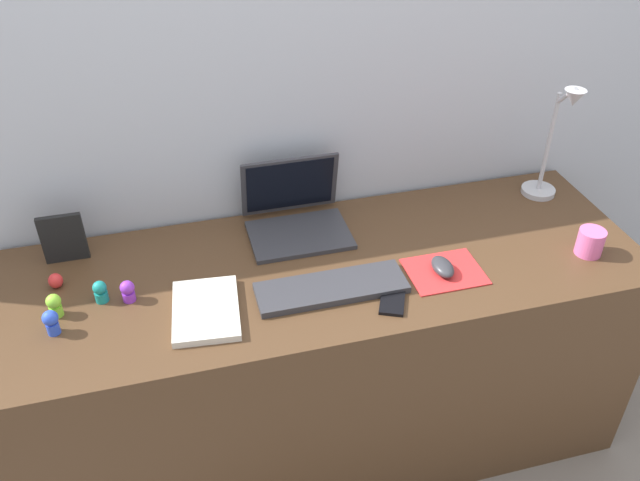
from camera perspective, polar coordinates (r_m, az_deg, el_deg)
The scene contains 17 objects.
ground_plane at distance 2.42m, azimuth 0.36°, elevation -16.08°, with size 6.00×6.00×0.00m, color slate.
back_wall at distance 2.17m, azimuth -2.05°, elevation 3.82°, with size 3.06×0.05×1.51m, color #B2B7C1.
desk at distance 2.15m, azimuth 0.39°, elevation -9.96°, with size 1.86×0.63×0.74m, color #4C331E.
laptop at distance 2.03m, azimuth -2.14°, elevation 2.42°, with size 0.30×0.25×0.21m.
keyboard at distance 1.81m, azimuth 0.99°, elevation -4.08°, with size 0.41×0.13×0.02m, color #333338.
mousepad at distance 1.91m, azimuth 10.62°, elevation -2.63°, with size 0.21×0.17×0.00m, color red.
mouse at distance 1.89m, azimuth 10.46°, elevation -2.23°, with size 0.06×0.10×0.03m, color #333338.
cell_phone at distance 1.79m, azimuth 6.24°, elevation -4.99°, with size 0.06×0.13×0.01m, color black.
desk_lamp at distance 2.23m, azimuth 19.40°, elevation 7.62°, with size 0.11×0.16×0.40m.
notebook_pad at distance 1.76m, azimuth -9.75°, elevation -5.90°, with size 0.17×0.24×0.02m, color silver.
picture_frame at distance 2.01m, azimuth -21.14°, elevation 0.17°, with size 0.12×0.02×0.15m, color black.
coffee_mug at distance 2.07m, azimuth 22.14°, elevation -0.13°, with size 0.08×0.08×0.08m, color pink.
toy_figurine_purple at distance 1.83m, azimuth -16.14°, elevation -4.15°, with size 0.04×0.04×0.06m.
toy_figurine_lime at distance 1.85m, azimuth -21.79°, elevation -5.13°, with size 0.04×0.04×0.07m.
toy_figurine_blue at distance 1.79m, azimuth -22.04°, elevation -6.45°, with size 0.04×0.04×0.07m.
toy_figurine_teal at distance 1.85m, azimuth -18.30°, elevation -4.15°, with size 0.04×0.04×0.06m.
toy_figurine_red at distance 1.95m, azimuth -21.70°, elevation -3.22°, with size 0.04×0.04×0.04m, color red.
Camera 1 is at (-0.40, -1.44, 1.91)m, focal length 37.36 mm.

